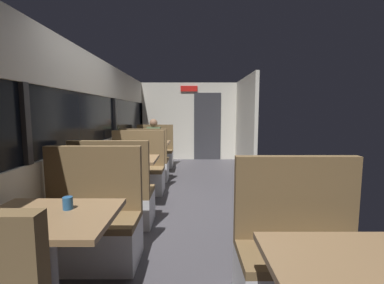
{
  "coord_description": "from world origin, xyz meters",
  "views": [
    {
      "loc": [
        0.09,
        -3.81,
        1.43
      ],
      "look_at": [
        0.08,
        1.7,
        0.81
      ],
      "focal_mm": 24.81,
      "sensor_mm": 36.0,
      "label": 1
    }
  ],
  "objects": [
    {
      "name": "dining_table_mid_window",
      "position": [
        -0.89,
        0.14,
        0.64
      ],
      "size": [
        0.9,
        0.7,
        0.74
      ],
      "color": "#9E9EA3",
      "rests_on": "ground_plane"
    },
    {
      "name": "seated_passenger",
      "position": [
        -0.89,
        2.99,
        0.54
      ],
      "size": [
        0.47,
        0.55,
        1.26
      ],
      "color": "#26262D",
      "rests_on": "ground_plane"
    },
    {
      "name": "carriage_aisle_panel_right",
      "position": [
        1.45,
        3.0,
        1.15
      ],
      "size": [
        0.08,
        2.4,
        2.3
      ],
      "primitive_type": "cube",
      "color": "beige",
      "rests_on": "ground_plane"
    },
    {
      "name": "ground_plane",
      "position": [
        0.0,
        0.0,
        -0.01
      ],
      "size": [
        3.3,
        9.2,
        0.02
      ],
      "primitive_type": "cube",
      "color": "#423F44"
    },
    {
      "name": "bench_front_aisle_facing_entry",
      "position": [
        0.89,
        -1.99,
        0.33
      ],
      "size": [
        0.95,
        0.5,
        1.1
      ],
      "color": "silver",
      "rests_on": "ground_plane"
    },
    {
      "name": "bench_far_window_facing_entry",
      "position": [
        -0.89,
        3.06,
        0.33
      ],
      "size": [
        0.95,
        0.5,
        1.1
      ],
      "color": "silver",
      "rests_on": "ground_plane"
    },
    {
      "name": "carriage_end_bulkhead",
      "position": [
        0.06,
        4.19,
        1.14
      ],
      "size": [
        2.9,
        0.11,
        2.3
      ],
      "color": "beige",
      "rests_on": "ground_plane"
    },
    {
      "name": "carriage_window_panel_left",
      "position": [
        -1.45,
        0.0,
        1.11
      ],
      "size": [
        0.09,
        8.48,
        2.3
      ],
      "color": "beige",
      "rests_on": "ground_plane"
    },
    {
      "name": "bench_mid_window_facing_end",
      "position": [
        -0.89,
        -0.56,
        0.33
      ],
      "size": [
        0.95,
        0.5,
        1.1
      ],
      "color": "silver",
      "rests_on": "ground_plane"
    },
    {
      "name": "bench_mid_window_facing_entry",
      "position": [
        -0.89,
        0.84,
        0.33
      ],
      "size": [
        0.95,
        0.5,
        1.1
      ],
      "color": "silver",
      "rests_on": "ground_plane"
    },
    {
      "name": "dining_table_near_window",
      "position": [
        -0.89,
        -2.09,
        0.64
      ],
      "size": [
        0.9,
        0.7,
        0.74
      ],
      "color": "#9E9EA3",
      "rests_on": "ground_plane"
    },
    {
      "name": "bench_near_window_facing_entry",
      "position": [
        -0.89,
        -1.39,
        0.33
      ],
      "size": [
        0.95,
        0.5,
        1.1
      ],
      "color": "silver",
      "rests_on": "ground_plane"
    },
    {
      "name": "coffee_cup_secondary",
      "position": [
        -1.11,
        0.28,
        0.79
      ],
      "size": [
        0.07,
        0.07,
        0.09
      ],
      "color": "#26598C",
      "rests_on": "dining_table_mid_window"
    },
    {
      "name": "bench_far_window_facing_end",
      "position": [
        -0.89,
        1.66,
        0.33
      ],
      "size": [
        0.95,
        0.5,
        1.1
      ],
      "color": "silver",
      "rests_on": "ground_plane"
    },
    {
      "name": "coffee_cup_primary",
      "position": [
        -0.8,
        -1.98,
        0.79
      ],
      "size": [
        0.07,
        0.07,
        0.09
      ],
      "color": "#26598C",
      "rests_on": "dining_table_near_window"
    },
    {
      "name": "dining_table_far_window",
      "position": [
        -0.89,
        2.36,
        0.64
      ],
      "size": [
        0.9,
        0.7,
        0.74
      ],
      "color": "#9E9EA3",
      "rests_on": "ground_plane"
    }
  ]
}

